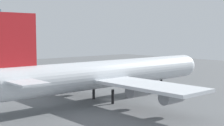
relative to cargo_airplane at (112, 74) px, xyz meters
The scene contains 4 objects.
ground_plane 6.72m from the cargo_airplane, ahead, with size 266.96×266.96×0.00m, color slate.
cargo_airplane is the anchor object (origin of this frame).
fuel_truck 24.30m from the cargo_airplane, 57.26° to the left, with size 5.62×3.22×2.38m.
safety_cone_nose 30.97m from the cargo_airplane, ahead, with size 0.57×0.57×0.82m, color orange.
Camera 1 is at (-53.98, -60.92, 16.76)m, focal length 51.91 mm.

